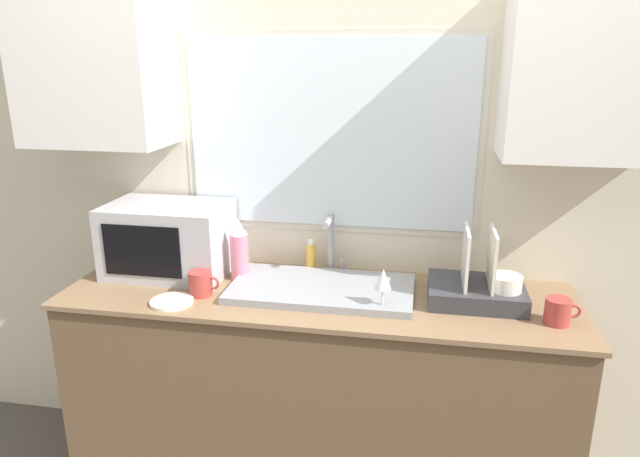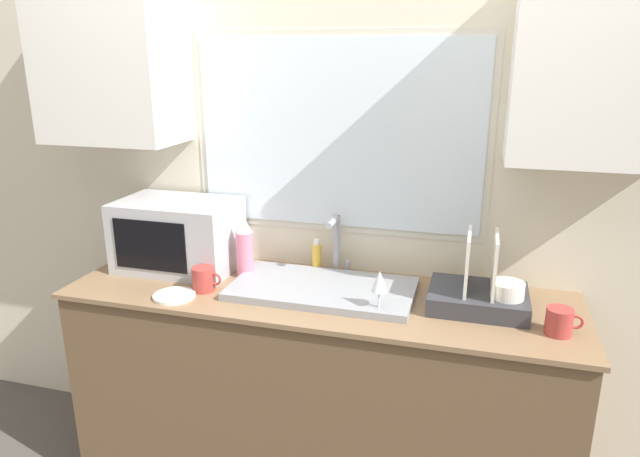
% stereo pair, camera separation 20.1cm
% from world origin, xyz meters
% --- Properties ---
extents(countertop, '(2.04, 0.62, 0.92)m').
position_xyz_m(countertop, '(0.00, 0.29, 0.46)').
color(countertop, brown).
rests_on(countertop, ground_plane).
extents(wall_back, '(6.00, 0.38, 2.60)m').
position_xyz_m(wall_back, '(0.00, 0.58, 1.40)').
color(wall_back, beige).
rests_on(wall_back, ground_plane).
extents(sink_basin, '(0.73, 0.39, 0.03)m').
position_xyz_m(sink_basin, '(0.02, 0.30, 0.94)').
color(sink_basin, gray).
rests_on(sink_basin, countertop).
extents(faucet, '(0.08, 0.15, 0.27)m').
position_xyz_m(faucet, '(0.02, 0.51, 1.08)').
color(faucet, '#99999E').
rests_on(faucet, countertop).
extents(microwave, '(0.51, 0.34, 0.31)m').
position_xyz_m(microwave, '(-0.67, 0.40, 1.08)').
color(microwave, '#B2B2B7').
rests_on(microwave, countertop).
extents(dish_rack, '(0.36, 0.28, 0.29)m').
position_xyz_m(dish_rack, '(0.63, 0.32, 0.98)').
color(dish_rack, '#333338').
rests_on(dish_rack, countertop).
extents(spray_bottle, '(0.07, 0.07, 0.27)m').
position_xyz_m(spray_bottle, '(-0.35, 0.38, 1.05)').
color(spray_bottle, '#D8728C').
rests_on(spray_bottle, countertop).
extents(soap_bottle, '(0.04, 0.04, 0.15)m').
position_xyz_m(soap_bottle, '(-0.07, 0.51, 0.99)').
color(soap_bottle, gold).
rests_on(soap_bottle, countertop).
extents(mug_near_sink, '(0.13, 0.09, 0.10)m').
position_xyz_m(mug_near_sink, '(-0.45, 0.19, 0.97)').
color(mug_near_sink, '#A53833').
rests_on(mug_near_sink, countertop).
extents(wine_glass, '(0.06, 0.06, 0.17)m').
position_xyz_m(wine_glass, '(0.27, 0.16, 1.05)').
color(wine_glass, silver).
rests_on(wine_glass, countertop).
extents(mug_by_rack, '(0.12, 0.09, 0.09)m').
position_xyz_m(mug_by_rack, '(0.89, 0.18, 0.97)').
color(mug_by_rack, '#A53833').
rests_on(mug_by_rack, countertop).
extents(small_plate, '(0.17, 0.17, 0.01)m').
position_xyz_m(small_plate, '(-0.53, 0.10, 0.93)').
color(small_plate, silver).
rests_on(small_plate, countertop).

